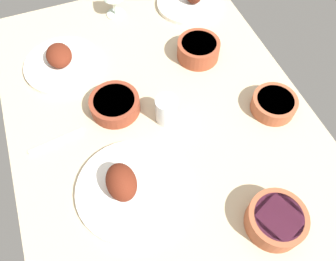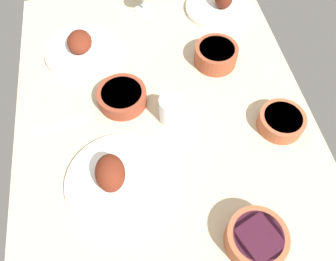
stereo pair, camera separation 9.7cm
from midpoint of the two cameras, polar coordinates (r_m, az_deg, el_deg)
name	(u,v)px [view 2 (the right image)]	position (r cm, az deg, el deg)	size (l,w,h in cm)	color
dining_table	(168,137)	(100.58, 2.76, -1.42)	(140.00, 90.00, 4.00)	#C6B28E
plate_far_side	(116,179)	(90.24, -5.79, -8.44)	(29.05, 29.05, 9.23)	white
plate_center_main	(219,5)	(136.87, 10.86, 20.25)	(23.92, 23.92, 9.60)	white
plate_near_viewer	(81,48)	(120.56, -12.33, 13.43)	(25.48, 25.48, 7.32)	white
bowl_cream	(281,121)	(105.26, 21.35, 1.32)	(13.59, 13.59, 4.80)	#A35133
bowl_potatoes	(216,55)	(115.63, 10.65, 12.47)	(14.27, 14.27, 6.36)	brown
bowl_onions	(256,239)	(87.52, 18.06, -17.47)	(14.61, 14.61, 6.41)	#A35133
bowl_soup	(122,96)	(103.65, -5.20, 5.61)	(15.21, 15.21, 4.86)	brown
water_tumbler	(170,110)	(98.19, 3.19, 3.34)	(6.59, 6.59, 8.97)	silver
spoon_loose	(60,123)	(104.09, -15.46, 1.04)	(16.41, 0.90, 0.80)	silver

